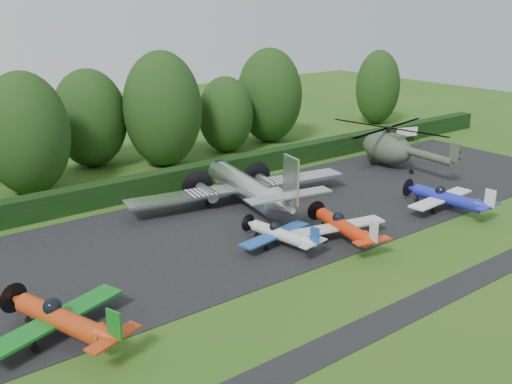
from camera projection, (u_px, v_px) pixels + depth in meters
ground at (344, 268)px, 37.24m from camera, size 160.00×160.00×0.00m
apron at (252, 223)px, 44.79m from camera, size 70.00×18.00×0.01m
taxiway_verge at (419, 305)px, 32.71m from camera, size 70.00×2.00×0.00m
hedgerow at (181, 188)px, 53.10m from camera, size 90.00×1.60×2.00m
transport_plane at (247, 187)px, 47.68m from camera, size 19.89×15.25×6.37m
light_plane_red at (62, 319)px, 28.89m from camera, size 7.96×8.37×3.06m
light_plane_white at (280, 234)px, 40.12m from camera, size 6.26×6.59×2.41m
light_plane_orange at (343, 226)px, 41.03m from camera, size 7.32×7.69×2.81m
light_plane_blue at (447, 198)px, 46.89m from camera, size 7.44×7.82×2.86m
helicopter at (388, 145)px, 59.41m from camera, size 13.20×15.46×4.25m
sign_board at (405, 133)px, 69.39m from camera, size 3.46×0.13×1.95m
tree_0 at (226, 115)px, 64.72m from camera, size 6.28×6.28×8.64m
tree_2 at (26, 134)px, 49.97m from camera, size 7.62×7.62×11.00m
tree_3 at (90, 118)px, 58.73m from camera, size 7.62×7.62×10.17m
tree_6 at (163, 109)px, 58.71m from camera, size 8.10×8.10×11.95m
tree_7 at (269, 96)px, 69.14m from camera, size 7.93×7.93×11.36m
tree_8 at (378, 87)px, 79.63m from camera, size 6.09×6.09×10.24m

